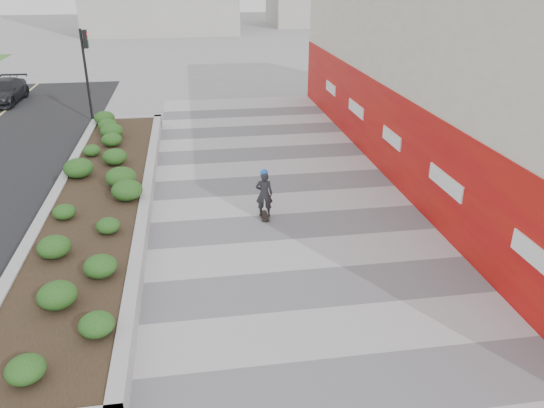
{
  "coord_description": "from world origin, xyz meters",
  "views": [
    {
      "loc": [
        -2.67,
        -8.23,
        6.78
      ],
      "look_at": [
        -0.72,
        4.19,
        1.1
      ],
      "focal_mm": 35.0,
      "sensor_mm": 36.0,
      "label": 1
    }
  ],
  "objects": [
    {
      "name": "building",
      "position": [
        6.98,
        8.98,
        3.98
      ],
      "size": [
        6.04,
        24.08,
        8.0
      ],
      "color": "beige",
      "rests_on": "ground"
    },
    {
      "name": "walkway",
      "position": [
        0.0,
        3.0,
        0.01
      ],
      "size": [
        8.0,
        36.0,
        0.01
      ],
      "primitive_type": "cube",
      "color": "#A8A8AD",
      "rests_on": "ground"
    },
    {
      "name": "ground",
      "position": [
        0.0,
        0.0,
        0.0
      ],
      "size": [
        160.0,
        160.0,
        0.0
      ],
      "primitive_type": "plane",
      "color": "gray",
      "rests_on": "ground"
    },
    {
      "name": "skateboarder",
      "position": [
        -0.71,
        5.66,
        0.77
      ],
      "size": [
        0.55,
        0.72,
        1.52
      ],
      "rotation": [
        0.0,
        0.0,
        -0.01
      ],
      "color": "beige",
      "rests_on": "ground"
    },
    {
      "name": "traffic_signal_near",
      "position": [
        -7.23,
        17.5,
        2.76
      ],
      "size": [
        0.33,
        0.28,
        4.2
      ],
      "color": "black",
      "rests_on": "ground"
    },
    {
      "name": "car_dark",
      "position": [
        -12.48,
        22.0,
        0.6
      ],
      "size": [
        1.82,
        4.21,
        1.21
      ],
      "primitive_type": "imported",
      "rotation": [
        0.0,
        0.0,
        -0.03
      ],
      "color": "black",
      "rests_on": "ground"
    },
    {
      "name": "manhole_cover",
      "position": [
        0.5,
        3.0,
        0.0
      ],
      "size": [
        0.44,
        0.44,
        0.01
      ],
      "primitive_type": "cylinder",
      "color": "#595654",
      "rests_on": "ground"
    },
    {
      "name": "planter",
      "position": [
        -5.5,
        7.0,
        0.42
      ],
      "size": [
        3.0,
        18.0,
        0.9
      ],
      "color": "#9E9EA0",
      "rests_on": "ground"
    }
  ]
}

